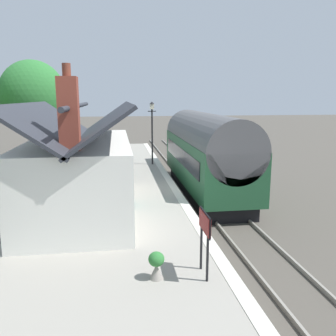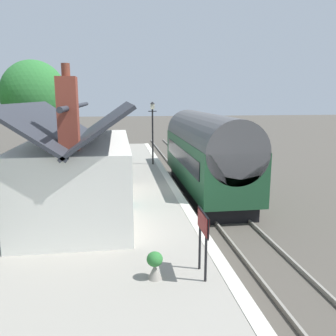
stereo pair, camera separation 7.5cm
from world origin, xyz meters
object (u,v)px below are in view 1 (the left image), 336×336
object	(u,v)px
bench_platform_end	(121,147)
planter_bench_right	(98,149)
bench_mid_platform	(121,152)
station_sign_board	(205,228)
train	(206,153)
bench_by_lamp	(116,166)
lamp_post_platform	(152,121)
tree_mid_background	(33,95)
planter_corner_building	(156,265)
planter_under_sign	(118,159)
station_building	(81,173)
planter_by_door	(78,172)

from	to	relation	value
bench_platform_end	planter_bench_right	distance (m)	1.75
bench_mid_platform	station_sign_board	distance (m)	16.31
train	station_sign_board	distance (m)	10.83
bench_by_lamp	lamp_post_platform	bearing A→B (deg)	-40.15
planter_bench_right	tree_mid_background	size ratio (longest dim) A/B	0.13
planter_corner_building	lamp_post_platform	size ratio (longest dim) A/B	0.17
bench_mid_platform	planter_under_sign	size ratio (longest dim) A/B	1.47
planter_bench_right	bench_by_lamp	bearing A→B (deg)	-170.66
tree_mid_background	station_building	bearing A→B (deg)	-163.00
planter_corner_building	station_sign_board	size ratio (longest dim) A/B	0.42
planter_corner_building	planter_bench_right	world-z (taller)	planter_corner_building
station_building	planter_under_sign	world-z (taller)	station_building
bench_platform_end	bench_by_lamp	world-z (taller)	same
bench_by_lamp	planter_bench_right	bearing A→B (deg)	9.34
train	station_building	xyz separation A→B (m)	(-5.09, 6.00, 0.22)
planter_under_sign	lamp_post_platform	distance (m)	3.29
train	bench_mid_platform	xyz separation A→B (m)	(5.71, 4.42, -0.76)
bench_by_lamp	station_sign_board	size ratio (longest dim) A/B	0.89
bench_by_lamp	planter_corner_building	world-z (taller)	bench_by_lamp
bench_platform_end	tree_mid_background	size ratio (longest dim) A/B	0.18
planter_under_sign	lamp_post_platform	xyz separation A→B (m)	(-0.65, -2.13, 2.42)
tree_mid_background	lamp_post_platform	bearing A→B (deg)	-131.87
station_building	station_sign_board	distance (m)	6.33
planter_corner_building	lamp_post_platform	distance (m)	14.47
bench_by_lamp	tree_mid_background	world-z (taller)	tree_mid_background
station_building	bench_mid_platform	xyz separation A→B (m)	(10.81, -1.57, -0.97)
planter_corner_building	planter_under_sign	xyz separation A→B (m)	(14.86, 0.76, -0.08)
train	bench_platform_end	size ratio (longest dim) A/B	7.41
bench_mid_platform	lamp_post_platform	distance (m)	3.56
bench_mid_platform	station_sign_board	xyz separation A→B (m)	(-16.20, -1.72, 0.71)
planter_under_sign	planter_bench_right	bearing A→B (deg)	17.62
planter_under_sign	planter_by_door	xyz separation A→B (m)	(-3.51, 2.13, -0.01)
train	tree_mid_background	xyz separation A→B (m)	(11.39, 11.04, 3.07)
station_building	bench_by_lamp	xyz separation A→B (m)	(6.11, -1.25, -0.97)
station_building	bench_mid_platform	world-z (taller)	station_building
planter_corner_building	lamp_post_platform	xyz separation A→B (m)	(14.22, -1.37, 2.35)
bench_mid_platform	station_sign_board	size ratio (longest dim) A/B	0.90
station_building	planter_under_sign	distance (m)	9.63
station_building	bench_platform_end	world-z (taller)	station_building
station_building	station_sign_board	bearing A→B (deg)	-148.59
train	station_sign_board	size ratio (longest dim) A/B	6.63
bench_platform_end	bench_by_lamp	distance (m)	7.45
station_building	planter_bench_right	bearing A→B (deg)	0.23
bench_platform_end	planter_by_door	world-z (taller)	bench_platform_end
bench_mid_platform	planter_by_door	distance (m)	5.39
planter_under_sign	station_sign_board	xyz separation A→B (m)	(-14.85, -1.90, 0.92)
planter_bench_right	station_sign_board	bearing A→B (deg)	-170.21
train	bench_platform_end	distance (m)	9.55
bench_platform_end	station_sign_board	xyz separation A→B (m)	(-18.95, -1.68, 0.71)
bench_platform_end	tree_mid_background	xyz separation A→B (m)	(2.93, 6.66, 3.83)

